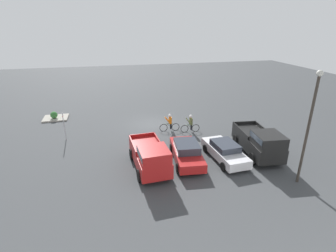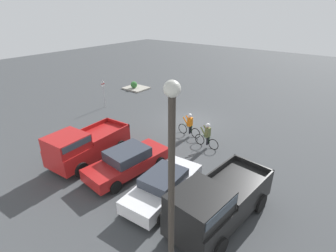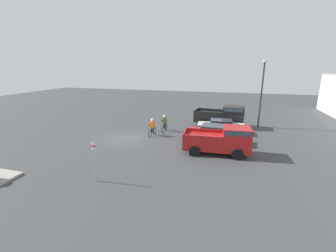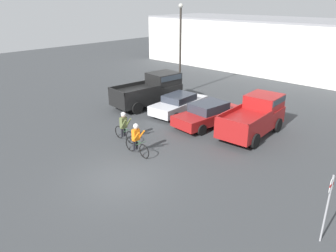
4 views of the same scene
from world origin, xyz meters
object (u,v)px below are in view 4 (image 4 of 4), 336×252
cyclist_1 (124,126)px  sedan_1 (208,114)px  sedan_0 (179,104)px  pickup_truck_0 (152,89)px  pickup_truck_1 (255,116)px  cyclist_0 (136,139)px  lamppost (180,43)px  fire_lane_sign (328,203)px

cyclist_1 → sedan_1: bearing=69.3°
sedan_1 → cyclist_1: bearing=-110.7°
cyclist_1 → sedan_0: bearing=98.8°
pickup_truck_0 → pickup_truck_1: pickup_truck_0 is taller
sedan_0 → cyclist_0: bearing=-67.0°
sedan_1 → cyclist_0: bearing=-91.5°
pickup_truck_0 → cyclist_0: bearing=-49.3°
cyclist_1 → lamppost: size_ratio=0.25×
cyclist_0 → lamppost: 12.11m
sedan_0 → sedan_1: 2.83m
cyclist_0 → cyclist_1: cyclist_1 is taller
cyclist_1 → fire_lane_sign: fire_lane_sign is taller
lamppost → fire_lane_sign: bearing=-34.0°
sedan_0 → pickup_truck_1: bearing=3.3°
sedan_0 → cyclist_0: 6.78m
pickup_truck_0 → cyclist_1: size_ratio=3.02×
fire_lane_sign → cyclist_0: bearing=179.0°
sedan_0 → cyclist_1: size_ratio=2.58×
fire_lane_sign → pickup_truck_1: bearing=133.1°
sedan_1 → fire_lane_sign: (9.06, -5.98, 0.76)m
pickup_truck_1 → lamppost: 9.99m
pickup_truck_0 → cyclist_1: (3.61, -5.62, -0.30)m
cyclist_0 → lamppost: (-5.93, 10.04, 3.27)m
lamppost → pickup_truck_0: bearing=-82.0°
sedan_1 → cyclist_1: cyclist_1 is taller
pickup_truck_1 → fire_lane_sign: bearing=-46.9°
pickup_truck_0 → sedan_0: pickup_truck_0 is taller
cyclist_0 → cyclist_1: 1.91m
fire_lane_sign → lamppost: bearing=146.0°
sedan_1 → pickup_truck_1: bearing=14.8°
fire_lane_sign → lamppost: 18.45m
pickup_truck_1 → sedan_1: bearing=-165.2°
cyclist_0 → fire_lane_sign: size_ratio=0.76×
cyclist_0 → lamppost: size_ratio=0.27×
pickup_truck_1 → lamppost: (-8.86, 3.48, 3.02)m
sedan_1 → fire_lane_sign: size_ratio=1.99×
cyclist_0 → fire_lane_sign: bearing=-1.0°
sedan_0 → pickup_truck_1: pickup_truck_1 is taller
sedan_0 → cyclist_1: (0.86, -5.56, 0.18)m
cyclist_1 → pickup_truck_0: bearing=122.7°
pickup_truck_0 → sedan_0: bearing=-1.2°
fire_lane_sign → lamppost: lamppost is taller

